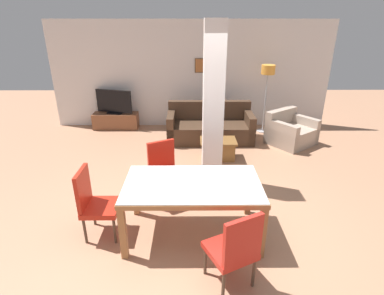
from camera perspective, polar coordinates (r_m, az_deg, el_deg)
The scene contains 14 objects.
ground_plane at distance 4.24m, azimuth 0.08°, elevation -15.89°, with size 18.00×18.00×0.00m, color #AB795A.
back_wall at distance 7.99m, azimuth -0.19°, elevation 13.62°, with size 7.20×0.09×2.70m.
divider_pillar at distance 4.92m, azimuth 4.03°, elevation 7.49°, with size 0.33×0.35×2.70m.
dining_table at distance 3.88m, azimuth 0.08°, elevation -8.67°, with size 1.75×0.99×0.78m.
dining_chair_head_left at distance 4.13m, azimuth -18.07°, elevation -9.66°, with size 0.46×0.46×0.96m.
dining_chair_far_left at distance 4.70m, azimuth -5.26°, elevation -4.32°, with size 0.62×0.62×0.96m.
dining_chair_near_right at distance 3.28m, azimuth 8.14°, elevation -18.38°, with size 0.62×0.62×0.96m.
sofa at distance 7.20m, azimuth 3.41°, elevation 3.79°, with size 2.00×0.93×0.87m.
armchair at distance 7.31m, azimuth 18.19°, elevation 2.76°, with size 1.26×1.24×0.75m.
coffee_table at distance 6.23m, azimuth 4.96°, elevation -0.25°, with size 0.74×0.51×0.40m.
bottle at distance 6.06m, azimuth 3.18°, elevation 2.30°, with size 0.07×0.07×0.30m.
tv_stand at distance 8.22m, azimuth -14.29°, elevation 4.96°, with size 1.16×0.40×0.41m.
tv_screen at distance 8.09m, azimuth -14.64°, elevation 8.37°, with size 0.96×0.33×0.62m.
floor_lamp at distance 7.67m, azimuth 14.21°, elevation 13.04°, with size 0.33×0.33×1.68m.
Camera 1 is at (-0.03, -3.30, 2.67)m, focal length 28.00 mm.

